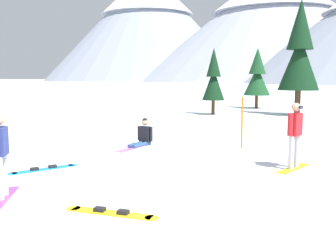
{
  "coord_description": "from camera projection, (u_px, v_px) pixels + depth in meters",
  "views": [
    {
      "loc": [
        1.49,
        -7.67,
        2.47
      ],
      "look_at": [
        -1.67,
        3.35,
        1.0
      ],
      "focal_mm": 40.83,
      "sensor_mm": 36.0,
      "label": 1
    }
  ],
  "objects": [
    {
      "name": "ground_plane",
      "position": [
        201.0,
        195.0,
        8.03
      ],
      "size": [
        800.0,
        800.0,
        0.0
      ],
      "primitive_type": "plane",
      "color": "silver"
    },
    {
      "name": "snowboarder_foreground",
      "position": [
        0.0,
        154.0,
        7.7
      ],
      "size": [
        0.9,
        1.55,
        1.75
      ],
      "color": "#993FD8",
      "rests_on": "ground_plane"
    },
    {
      "name": "snowboarder_midground",
      "position": [
        295.0,
        134.0,
        10.21
      ],
      "size": [
        0.94,
        1.46,
        1.79
      ],
      "color": "yellow",
      "rests_on": "ground_plane"
    },
    {
      "name": "snowboarder_background",
      "position": [
        142.0,
        136.0,
        13.83
      ],
      "size": [
        0.81,
        1.8,
        0.99
      ],
      "color": "#335184",
      "rests_on": "ground_plane"
    },
    {
      "name": "loose_snowboard_near_right",
      "position": [
        44.0,
        169.0,
        10.24
      ],
      "size": [
        1.35,
        1.64,
        0.09
      ],
      "color": "#1E8CD8",
      "rests_on": "ground_plane"
    },
    {
      "name": "loose_snowboard_far_spare",
      "position": [
        111.0,
        213.0,
        6.94
      ],
      "size": [
        1.83,
        0.32,
        0.09
      ],
      "color": "yellow",
      "rests_on": "ground_plane"
    },
    {
      "name": "trail_marker_pole",
      "position": [
        242.0,
        122.0,
        13.31
      ],
      "size": [
        0.06,
        0.06,
        1.8
      ],
      "primitive_type": "cylinder",
      "color": "orange",
      "rests_on": "ground_plane"
    },
    {
      "name": "pine_tree_broad",
      "position": [
        257.0,
        76.0,
        30.16
      ],
      "size": [
        2.08,
        2.08,
        4.77
      ],
      "color": "#472D19",
      "rests_on": "ground_plane"
    },
    {
      "name": "pine_tree_twin",
      "position": [
        214.0,
        78.0,
        25.06
      ],
      "size": [
        1.47,
        1.47,
        4.39
      ],
      "color": "#472D19",
      "rests_on": "ground_plane"
    },
    {
      "name": "pine_tree_leaning",
      "position": [
        300.0,
        52.0,
        24.38
      ],
      "size": [
        2.58,
        2.58,
        7.43
      ],
      "color": "#472D19",
      "rests_on": "ground_plane"
    },
    {
      "name": "peak_central_summit",
      "position": [
        148.0,
        24.0,
        261.31
      ],
      "size": [
        139.23,
        139.23,
        73.96
      ],
      "color": "#8C93A3",
      "rests_on": "ground_plane"
    },
    {
      "name": "peak_north_spur",
      "position": [
        274.0,
        22.0,
        219.49
      ],
      "size": [
        158.3,
        158.3,
        64.59
      ],
      "color": "#9EA3B2",
      "rests_on": "ground_plane"
    }
  ]
}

